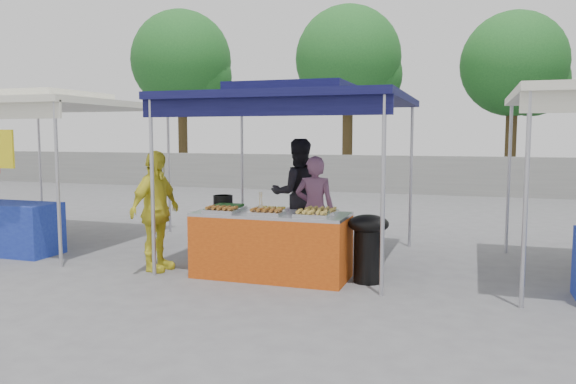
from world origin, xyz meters
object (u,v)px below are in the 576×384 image
(helper_man, at_px, (298,194))
(customer_person, at_px, (155,211))
(wok_burner, at_px, (368,242))
(vendor_woman, at_px, (315,210))
(cooking_pot, at_px, (223,201))
(vendor_table, at_px, (271,245))

(helper_man, distance_m, customer_person, 2.48)
(wok_burner, bearing_deg, vendor_woman, 125.39)
(cooking_pot, bearing_deg, vendor_woman, 27.97)
(vendor_woman, xyz_separation_m, customer_person, (-1.93, -1.14, 0.04))
(wok_burner, bearing_deg, vendor_table, 174.29)
(wok_burner, height_order, customer_person, customer_person)
(wok_burner, distance_m, helper_man, 2.34)
(cooking_pot, height_order, vendor_woman, vendor_woman)
(vendor_table, distance_m, helper_man, 1.98)
(vendor_table, height_order, cooking_pot, cooking_pot)
(wok_burner, distance_m, vendor_woman, 1.29)
(vendor_table, bearing_deg, wok_burner, 6.31)
(cooking_pot, distance_m, helper_man, 1.66)
(vendor_woman, bearing_deg, cooking_pot, 21.56)
(vendor_table, height_order, helper_man, helper_man)
(wok_burner, relative_size, customer_person, 0.53)
(vendor_table, bearing_deg, vendor_woman, 72.72)
(vendor_table, xyz_separation_m, wok_burner, (1.24, 0.14, 0.09))
(customer_person, bearing_deg, wok_burner, -77.58)
(cooking_pot, relative_size, wok_burner, 0.31)
(cooking_pot, height_order, helper_man, helper_man)
(vendor_woman, height_order, helper_man, helper_man)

